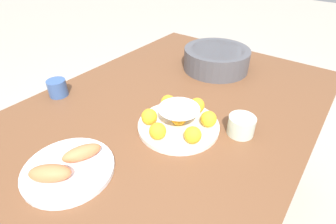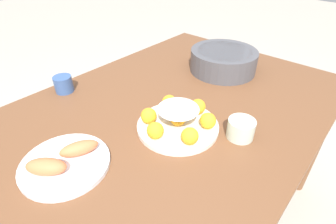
{
  "view_description": "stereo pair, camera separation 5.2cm",
  "coord_description": "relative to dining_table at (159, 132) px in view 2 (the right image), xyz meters",
  "views": [
    {
      "loc": [
        -0.58,
        -0.48,
        1.26
      ],
      "look_at": [
        -0.01,
        -0.05,
        0.75
      ],
      "focal_mm": 28.0,
      "sensor_mm": 36.0,
      "label": 1
    },
    {
      "loc": [
        -0.55,
        -0.52,
        1.26
      ],
      "look_at": [
        -0.01,
        -0.05,
        0.75
      ],
      "focal_mm": 28.0,
      "sensor_mm": 36.0,
      "label": 2
    }
  ],
  "objects": [
    {
      "name": "dining_table",
      "position": [
        0.0,
        0.0,
        0.0
      ],
      "size": [
        1.54,
        0.96,
        0.71
      ],
      "color": "brown",
      "rests_on": "ground_plane"
    },
    {
      "name": "cup_near",
      "position": [
        0.08,
        -0.27,
        0.11
      ],
      "size": [
        0.09,
        0.09,
        0.06
      ],
      "color": "beige",
      "rests_on": "dining_table"
    },
    {
      "name": "serving_bowl",
      "position": [
        0.46,
        0.02,
        0.13
      ],
      "size": [
        0.3,
        0.3,
        0.1
      ],
      "color": "#4C4C51",
      "rests_on": "dining_table"
    },
    {
      "name": "cup_far",
      "position": [
        -0.13,
        0.4,
        0.11
      ],
      "size": [
        0.07,
        0.07,
        0.07
      ],
      "color": "#38568E",
      "rests_on": "dining_table"
    },
    {
      "name": "seafood_platter",
      "position": [
        -0.35,
        0.03,
        0.1
      ],
      "size": [
        0.25,
        0.25,
        0.06
      ],
      "color": "silver",
      "rests_on": "dining_table"
    },
    {
      "name": "cake_plate",
      "position": [
        -0.01,
        -0.1,
        0.11
      ],
      "size": [
        0.27,
        0.27,
        0.09
      ],
      "color": "silver",
      "rests_on": "dining_table"
    }
  ]
}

